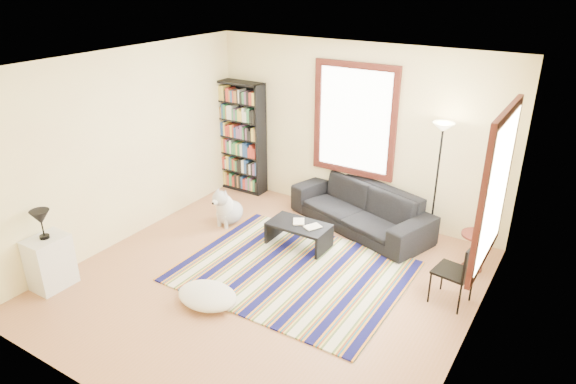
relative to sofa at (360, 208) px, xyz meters
The scene contains 21 objects.
floor 2.12m from the sofa, 100.28° to the right, with size 5.00×5.00×0.10m, color #A86E4D.
ceiling 3.26m from the sofa, 100.28° to the right, with size 5.00×5.00×0.10m, color white.
wall_back 1.23m from the sofa, 126.63° to the left, with size 5.00×0.10×2.80m, color #FFF9AB.
wall_front 4.74m from the sofa, 94.62° to the right, with size 5.00×0.10×2.80m, color #FFF9AB.
wall_left 3.72m from the sofa, 144.94° to the right, with size 0.10×5.00×2.80m, color #FFF9AB.
wall_right 3.17m from the sofa, 43.26° to the right, with size 0.10×5.00×2.80m, color #FFF9AB.
window_back 1.38m from the sofa, 131.51° to the left, with size 1.20×0.06×1.60m, color white.
window_right 2.75m from the sofa, 30.78° to the right, with size 0.06×1.20×1.60m, color white.
rug 1.72m from the sofa, 97.16° to the right, with size 2.91×2.33×0.02m, color #0D0E42.
sofa is the anchor object (origin of this frame).
bookshelf 2.60m from the sofa, behind, with size 0.90×0.30×2.00m, color black.
coffee_table 1.15m from the sofa, 116.71° to the right, with size 0.90×0.50×0.36m, color black.
book_a 1.19m from the sofa, 121.01° to the right, with size 0.22×0.16×0.02m, color beige.
book_b 1.04m from the sofa, 110.54° to the right, with size 0.17×0.23×0.02m, color beige.
floor_cushion 2.94m from the sofa, 104.65° to the right, with size 0.79×0.59×0.20m, color beige.
floor_lamp 1.25m from the sofa, ahead, with size 0.30×0.30×1.86m, color black, non-canonical shape.
side_table 1.86m from the sofa, ahead, with size 0.40×0.40×0.54m, color #481812.
folding_chair 2.16m from the sofa, 34.64° to the right, with size 0.42×0.40×0.86m, color black.
white_cabinet 4.49m from the sofa, 126.55° to the right, with size 0.38×0.50×0.70m, color silver.
table_lamp 4.52m from the sofa, 126.55° to the right, with size 0.24×0.24×0.38m, color black, non-canonical shape.
dog 2.08m from the sofa, 152.19° to the right, with size 0.45×0.63×0.63m, color silver, non-canonical shape.
Camera 1 is at (3.26, -4.71, 3.80)m, focal length 32.00 mm.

